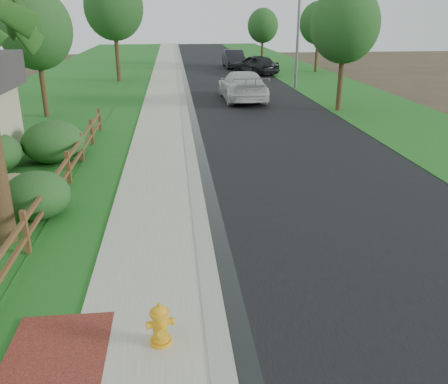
{
  "coord_description": "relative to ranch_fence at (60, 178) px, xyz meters",
  "views": [
    {
      "loc": [
        -0.19,
        -7.22,
        5.18
      ],
      "look_at": [
        0.93,
        3.27,
        1.18
      ],
      "focal_mm": 38.0,
      "sensor_mm": 36.0,
      "label": 1
    }
  ],
  "objects": [
    {
      "name": "grass_strip",
      "position": [
        0.8,
        28.6,
        -0.59
      ],
      "size": [
        1.6,
        90.0,
        0.06
      ],
      "primitive_type": "cube",
      "color": "#18541C",
      "rests_on": "ground"
    },
    {
      "name": "ranch_fence",
      "position": [
        0.0,
        0.0,
        0.0
      ],
      "size": [
        0.12,
        16.92,
        1.1
      ],
      "color": "#462F17",
      "rests_on": "ground"
    },
    {
      "name": "boulder",
      "position": [
        -1.4,
        0.19,
        -0.25
      ],
      "size": [
        1.28,
        1.07,
        0.74
      ],
      "primitive_type": "ellipsoid",
      "rotation": [
        0.0,
        0.0,
        0.24
      ],
      "color": "brown",
      "rests_on": "ground"
    },
    {
      "name": "dark_car_mid",
      "position": [
        10.8,
        29.19,
        0.25
      ],
      "size": [
        3.93,
        5.39,
        1.7
      ],
      "primitive_type": "imported",
      "rotation": [
        0.0,
        0.0,
        3.58
      ],
      "color": "black",
      "rests_on": "road"
    },
    {
      "name": "ground",
      "position": [
        3.6,
        -6.4,
        -0.62
      ],
      "size": [
        120.0,
        120.0,
        0.0
      ],
      "primitive_type": "plane",
      "color": "#3A2E1F"
    },
    {
      "name": "sidewalk",
      "position": [
        2.7,
        28.6,
        -0.57
      ],
      "size": [
        2.2,
        90.0,
        0.1
      ],
      "primitive_type": "cube",
      "color": "gray",
      "rests_on": "ground"
    },
    {
      "name": "shrub_d",
      "position": [
        -1.0,
        3.73,
        0.15
      ],
      "size": [
        2.62,
        2.62,
        1.53
      ],
      "primitive_type": "ellipsoid",
      "rotation": [
        0.0,
        0.0,
        -0.19
      ],
      "color": "#17431C",
      "rests_on": "ground"
    },
    {
      "name": "wet_gutter",
      "position": [
        4.35,
        28.6,
        -0.6
      ],
      "size": [
        0.5,
        90.0,
        0.0
      ],
      "primitive_type": "cube",
      "color": "black",
      "rests_on": "road"
    },
    {
      "name": "streetlight",
      "position": [
        12.13,
        20.76,
        4.99
      ],
      "size": [
        2.17,
        1.07,
        9.9
      ],
      "color": "slate",
      "rests_on": "ground"
    },
    {
      "name": "lawn_near",
      "position": [
        -4.4,
        28.6,
        -0.6
      ],
      "size": [
        9.0,
        90.0,
        0.04
      ],
      "primitive_type": "cube",
      "color": "#18541C",
      "rests_on": "ground"
    },
    {
      "name": "white_suv",
      "position": [
        7.71,
        16.03,
        0.3
      ],
      "size": [
        2.68,
        6.26,
        1.8
      ],
      "primitive_type": "imported",
      "rotation": [
        0.0,
        0.0,
        3.17
      ],
      "color": "silver",
      "rests_on": "road"
    },
    {
      "name": "tree_far_right",
      "position": [
        12.6,
        35.91,
        3.33
      ],
      "size": [
        3.06,
        3.06,
        5.64
      ],
      "color": "#342315",
      "rests_on": "ground"
    },
    {
      "name": "shrub_c",
      "position": [
        -0.3,
        -1.44,
        0.02
      ],
      "size": [
        2.32,
        2.32,
        1.27
      ],
      "primitive_type": "ellipsoid",
      "rotation": [
        0.0,
        0.0,
        -0.42
      ],
      "color": "#17431C",
      "rests_on": "ground"
    },
    {
      "name": "dark_car_far",
      "position": [
        9.53,
        34.71,
        0.26
      ],
      "size": [
        1.87,
        5.2,
        1.71
      ],
      "primitive_type": "imported",
      "rotation": [
        0.0,
        0.0,
        0.01
      ],
      "color": "black",
      "rests_on": "road"
    },
    {
      "name": "tree_mid_right",
      "position": [
        16.6,
        30.17,
        3.67
      ],
      "size": [
        3.41,
        3.41,
        6.18
      ],
      "color": "#342315",
      "rests_on": "ground"
    },
    {
      "name": "tree_mid_left",
      "position": [
        -0.86,
        25.82,
        4.94
      ],
      "size": [
        4.5,
        4.5,
        8.05
      ],
      "color": "#342315",
      "rests_on": "ground"
    },
    {
      "name": "curb",
      "position": [
        4.0,
        28.6,
        -0.56
      ],
      "size": [
        0.4,
        90.0,
        0.12
      ],
      "primitive_type": "cube",
      "color": "gray",
      "rests_on": "ground"
    },
    {
      "name": "fire_hydrant",
      "position": [
        3.06,
        -7.15,
        -0.17
      ],
      "size": [
        0.5,
        0.41,
        0.76
      ],
      "color": "gold",
      "rests_on": "sidewalk"
    },
    {
      "name": "tree_near_left",
      "position": [
        -3.27,
        12.07,
        3.77
      ],
      "size": [
        3.6,
        3.6,
        6.38
      ],
      "color": "#342315",
      "rests_on": "ground"
    },
    {
      "name": "road",
      "position": [
        8.2,
        28.6,
        -0.61
      ],
      "size": [
        8.0,
        90.0,
        0.02
      ],
      "primitive_type": "cube",
      "color": "black",
      "rests_on": "ground"
    },
    {
      "name": "tree_near_right",
      "position": [
        12.6,
        12.11,
        3.96
      ],
      "size": [
        3.68,
        3.68,
        6.62
      ],
      "color": "#342315",
      "rests_on": "ground"
    },
    {
      "name": "brick_patch",
      "position": [
        1.4,
        -7.4,
        -0.56
      ],
      "size": [
        1.6,
        2.4,
        0.11
      ],
      "primitive_type": "cube",
      "color": "maroon",
      "rests_on": "ground"
    },
    {
      "name": "verge_far",
      "position": [
        15.1,
        28.6,
        -0.6
      ],
      "size": [
        6.0,
        90.0,
        0.04
      ],
      "primitive_type": "cube",
      "color": "#18541C",
      "rests_on": "ground"
    }
  ]
}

